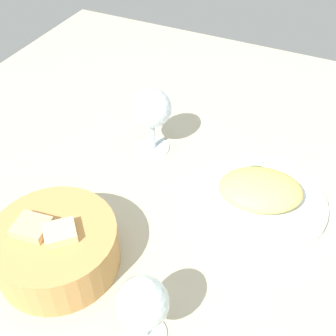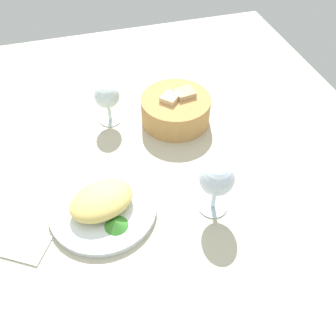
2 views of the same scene
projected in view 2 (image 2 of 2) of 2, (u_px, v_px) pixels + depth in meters
The scene contains 8 objects.
ground_plane at pixel (120, 171), 89.86cm from camera, with size 140.00×140.00×2.00cm, color #B6AF95.
plate at pixel (103, 208), 80.17cm from camera, with size 23.82×23.82×1.40cm, color white.
omelette at pixel (102, 200), 77.99cm from camera, with size 14.39×10.66×4.47cm, color #E1C668.
lettuce_garnish at pixel (116, 223), 75.64cm from camera, with size 5.15×5.15×1.74cm, color #3A8A2D.
bread_basket at pixel (176, 109), 98.63cm from camera, with size 18.84×18.84×8.67cm.
wine_glass_near at pixel (217, 180), 74.52cm from camera, with size 7.50×7.50×13.55cm.
wine_glass_far at pixel (107, 97), 95.59cm from camera, with size 6.79×6.79×11.79cm.
folded_napkin at pixel (21, 244), 74.39cm from camera, with size 11.00×7.00×0.80cm, color white.
Camera 2 is at (-5.17, -60.69, 66.14)cm, focal length 38.61 mm.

